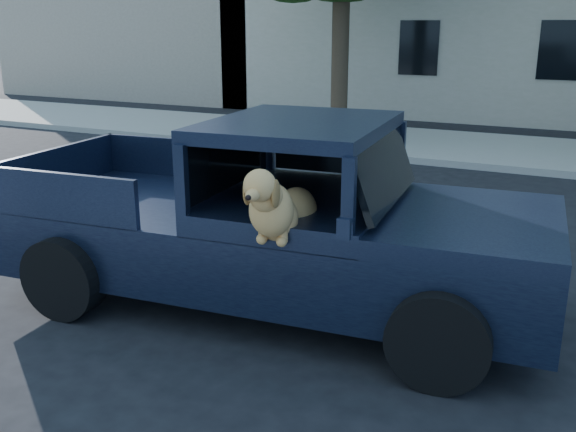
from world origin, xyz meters
name	(u,v)px	position (x,y,z in m)	size (l,w,h in m)	color
ground	(351,298)	(0.00, 0.00, 0.00)	(120.00, 120.00, 0.00)	black
far_sidewalk	(491,150)	(0.00, 9.20, 0.07)	(60.00, 4.00, 0.15)	gray
lane_stripes	(567,236)	(2.00, 3.40, 0.01)	(21.60, 0.14, 0.01)	silver
pickup_truck	(266,243)	(-0.80, -0.49, 0.68)	(5.77, 3.03, 2.00)	black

